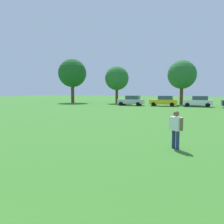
{
  "coord_description": "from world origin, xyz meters",
  "views": [
    {
      "loc": [
        4.11,
        0.41,
        2.42
      ],
      "look_at": [
        0.86,
        9.44,
        1.52
      ],
      "focal_mm": 35.88,
      "sensor_mm": 36.0,
      "label": 1
    }
  ],
  "objects_px": {
    "tree_far_left": "(72,73)",
    "tree_center": "(117,78)",
    "adult_bystander": "(176,126)",
    "parked_car_white_2": "(198,101)",
    "parked_car_silver_0": "(131,100)",
    "parked_car_yellow_1": "(164,101)",
    "tree_far_right": "(182,75)"
  },
  "relations": [
    {
      "from": "tree_far_left",
      "to": "tree_center",
      "type": "distance_m",
      "value": 9.68
    },
    {
      "from": "parked_car_white_2",
      "to": "tree_center",
      "type": "height_order",
      "value": "tree_center"
    },
    {
      "from": "parked_car_silver_0",
      "to": "tree_far_left",
      "type": "distance_m",
      "value": 15.85
    },
    {
      "from": "adult_bystander",
      "to": "parked_car_yellow_1",
      "type": "distance_m",
      "value": 27.76
    },
    {
      "from": "parked_car_yellow_1",
      "to": "tree_center",
      "type": "bearing_deg",
      "value": -28.33
    },
    {
      "from": "tree_far_left",
      "to": "tree_center",
      "type": "xyz_separation_m",
      "value": [
        9.58,
        0.74,
        -1.21
      ]
    },
    {
      "from": "adult_bystander",
      "to": "tree_center",
      "type": "xyz_separation_m",
      "value": [
        -13.63,
        32.82,
        3.99
      ]
    },
    {
      "from": "parked_car_yellow_1",
      "to": "parked_car_white_2",
      "type": "xyz_separation_m",
      "value": [
        5.21,
        0.22,
        0.0
      ]
    },
    {
      "from": "parked_car_silver_0",
      "to": "tree_far_right",
      "type": "bearing_deg",
      "value": -144.81
    },
    {
      "from": "parked_car_white_2",
      "to": "adult_bystander",
      "type": "bearing_deg",
      "value": 87.0
    },
    {
      "from": "tree_far_left",
      "to": "tree_far_right",
      "type": "relative_size",
      "value": 1.15
    },
    {
      "from": "adult_bystander",
      "to": "parked_car_silver_0",
      "type": "xyz_separation_m",
      "value": [
        -9.11,
        27.12,
        -0.1
      ]
    },
    {
      "from": "parked_car_silver_0",
      "to": "adult_bystander",
      "type": "bearing_deg",
      "value": 108.58
    },
    {
      "from": "parked_car_white_2",
      "to": "tree_far_left",
      "type": "relative_size",
      "value": 0.47
    },
    {
      "from": "adult_bystander",
      "to": "tree_center",
      "type": "distance_m",
      "value": 35.76
    },
    {
      "from": "parked_car_silver_0",
      "to": "tree_far_left",
      "type": "relative_size",
      "value": 0.47
    },
    {
      "from": "tree_far_left",
      "to": "tree_far_right",
      "type": "bearing_deg",
      "value": 1.45
    },
    {
      "from": "parked_car_yellow_1",
      "to": "tree_far_left",
      "type": "xyz_separation_m",
      "value": [
        -19.45,
        4.58,
        5.3
      ]
    },
    {
      "from": "parked_car_white_2",
      "to": "tree_far_left",
      "type": "height_order",
      "value": "tree_far_left"
    },
    {
      "from": "parked_car_silver_0",
      "to": "parked_car_white_2",
      "type": "bearing_deg",
      "value": -176.72
    },
    {
      "from": "adult_bystander",
      "to": "tree_center",
      "type": "relative_size",
      "value": 0.22
    },
    {
      "from": "adult_bystander",
      "to": "parked_car_silver_0",
      "type": "bearing_deg",
      "value": -28.02
    },
    {
      "from": "tree_far_left",
      "to": "tree_center",
      "type": "height_order",
      "value": "tree_far_left"
    },
    {
      "from": "adult_bystander",
      "to": "tree_far_left",
      "type": "distance_m",
      "value": 39.94
    },
    {
      "from": "tree_far_left",
      "to": "tree_far_right",
      "type": "height_order",
      "value": "tree_far_left"
    },
    {
      "from": "parked_car_silver_0",
      "to": "tree_far_right",
      "type": "height_order",
      "value": "tree_far_right"
    },
    {
      "from": "tree_center",
      "to": "tree_far_right",
      "type": "height_order",
      "value": "tree_far_right"
    },
    {
      "from": "tree_center",
      "to": "adult_bystander",
      "type": "bearing_deg",
      "value": -67.45
    },
    {
      "from": "adult_bystander",
      "to": "parked_car_white_2",
      "type": "distance_m",
      "value": 27.76
    },
    {
      "from": "adult_bystander",
      "to": "tree_far_right",
      "type": "bearing_deg",
      "value": -44.36
    },
    {
      "from": "parked_car_yellow_1",
      "to": "tree_far_left",
      "type": "relative_size",
      "value": 0.47
    },
    {
      "from": "tree_far_right",
      "to": "parked_car_silver_0",
      "type": "bearing_deg",
      "value": -144.81
    }
  ]
}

